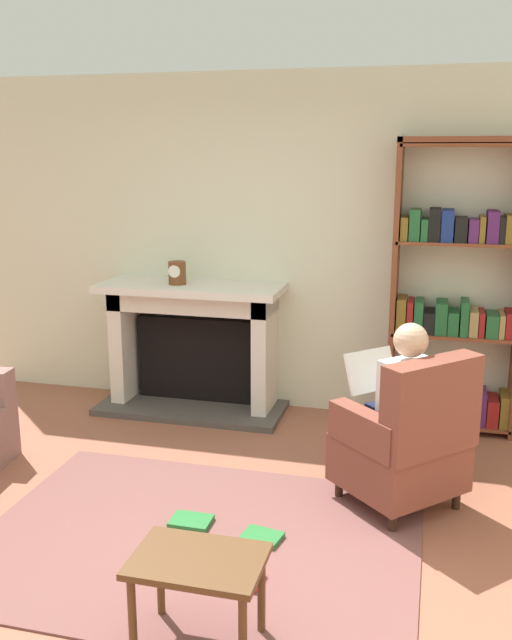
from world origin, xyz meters
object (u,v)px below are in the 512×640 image
object	(u,v)px
mantel_clock	(177,273)
fireplace	(195,341)
armchair_reading	(407,442)
seated_reader	(395,404)
bookshelf	(455,300)
side_table	(198,572)

from	to	relation	value
mantel_clock	fireplace	bearing A→B (deg)	45.63
armchair_reading	seated_reader	bearing A→B (deg)	-90.00
fireplace	bookshelf	size ratio (longest dim) A/B	0.70
fireplace	side_table	world-z (taller)	fireplace
bookshelf	fireplace	bearing A→B (deg)	-179.05
armchair_reading	side_table	xyz separation A→B (m)	(-0.80, -1.47, -0.06)
fireplace	mantel_clock	bearing A→B (deg)	-134.37
mantel_clock	side_table	bearing A→B (deg)	-67.95
bookshelf	seated_reader	size ratio (longest dim) A/B	1.92
armchair_reading	fireplace	bearing A→B (deg)	-82.85
seated_reader	bookshelf	bearing A→B (deg)	-151.15
side_table	bookshelf	bearing A→B (deg)	69.57
mantel_clock	armchair_reading	distance (m)	2.37
bookshelf	seated_reader	distance (m)	1.38
mantel_clock	side_table	size ratio (longest dim) A/B	0.33
fireplace	armchair_reading	xyz separation A→B (m)	(1.79, -1.33, -0.14)
mantel_clock	seated_reader	distance (m)	2.20
fireplace	bookshelf	xyz separation A→B (m)	(2.05, 0.03, 0.45)
bookshelf	side_table	size ratio (longest dim) A/B	3.92
fireplace	side_table	xyz separation A→B (m)	(0.99, -2.80, -0.20)
mantel_clock	armchair_reading	size ratio (longest dim) A/B	0.19
fireplace	bookshelf	world-z (taller)	bookshelf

